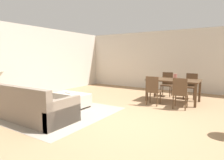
% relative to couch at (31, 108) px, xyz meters
% --- Properties ---
extents(ground_plane, '(10.80, 10.80, 0.00)m').
position_rel_couch_xyz_m(ground_plane, '(2.01, 0.95, -0.28)').
color(ground_plane, '#9E7A56').
extents(wall_back, '(9.00, 0.12, 2.70)m').
position_rel_couch_xyz_m(wall_back, '(2.01, 5.95, 1.07)').
color(wall_back, beige).
rests_on(wall_back, ground_plane).
extents(wall_left, '(0.12, 11.00, 2.70)m').
position_rel_couch_xyz_m(wall_left, '(-2.49, 1.45, 1.07)').
color(wall_left, beige).
rests_on(wall_left, ground_plane).
extents(area_rug, '(3.00, 2.80, 0.01)m').
position_rel_couch_xyz_m(area_rug, '(0.01, 0.72, -0.28)').
color(area_rug, gray).
rests_on(area_rug, ground_plane).
extents(couch, '(2.28, 0.98, 0.86)m').
position_rel_couch_xyz_m(couch, '(0.00, 0.00, 0.00)').
color(couch, gray).
rests_on(couch, ground_plane).
extents(ottoman_table, '(1.16, 0.56, 0.42)m').
position_rel_couch_xyz_m(ottoman_table, '(0.01, 1.39, -0.04)').
color(ottoman_table, '#B7AD9E').
rests_on(ottoman_table, ground_plane).
extents(side_table, '(0.40, 0.40, 0.59)m').
position_rel_couch_xyz_m(side_table, '(-1.44, 0.03, 0.18)').
color(side_table, olive).
rests_on(side_table, ground_plane).
extents(dining_table, '(1.67, 0.97, 0.76)m').
position_rel_couch_xyz_m(dining_table, '(2.47, 3.73, 0.39)').
color(dining_table, '#513823').
rests_on(dining_table, ground_plane).
extents(dining_chair_near_left, '(0.41, 0.41, 0.92)m').
position_rel_couch_xyz_m(dining_chair_near_left, '(2.06, 2.87, 0.24)').
color(dining_chair_near_left, '#513823').
rests_on(dining_chair_near_left, ground_plane).
extents(dining_chair_near_right, '(0.42, 0.42, 0.92)m').
position_rel_couch_xyz_m(dining_chair_near_right, '(2.90, 2.86, 0.24)').
color(dining_chair_near_right, '#513823').
rests_on(dining_chair_near_right, ground_plane).
extents(dining_chair_far_left, '(0.43, 0.43, 0.92)m').
position_rel_couch_xyz_m(dining_chair_far_left, '(2.01, 4.60, 0.24)').
color(dining_chair_far_left, '#513823').
rests_on(dining_chair_far_left, ground_plane).
extents(dining_chair_far_right, '(0.43, 0.43, 0.92)m').
position_rel_couch_xyz_m(dining_chair_far_right, '(2.89, 4.57, 0.24)').
color(dining_chair_far_right, '#513823').
rests_on(dining_chair_far_right, ground_plane).
extents(vase_centerpiece, '(0.12, 0.12, 0.19)m').
position_rel_couch_xyz_m(vase_centerpiece, '(2.53, 3.70, 0.57)').
color(vase_centerpiece, '#B26659').
rests_on(vase_centerpiece, dining_table).
extents(book_on_ottoman, '(0.28, 0.23, 0.03)m').
position_rel_couch_xyz_m(book_on_ottoman, '(-0.01, 1.38, 0.15)').
color(book_on_ottoman, silver).
rests_on(book_on_ottoman, ottoman_table).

